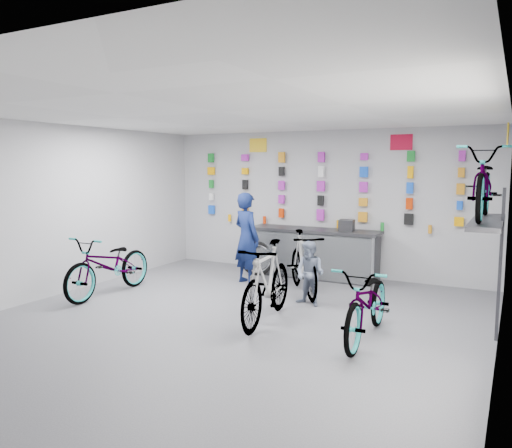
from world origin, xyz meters
The scene contains 20 objects.
floor centered at (0.00, 0.00, 0.00)m, with size 8.00×8.00×0.00m, color #4C4D51.
ceiling centered at (0.00, 0.00, 3.00)m, with size 8.00×8.00×0.00m, color white.
wall_back centered at (0.00, 4.00, 1.50)m, with size 7.00×7.00×0.00m, color #B1B1B3.
wall_left centered at (-3.50, 0.00, 1.50)m, with size 8.00×8.00×0.00m, color #B1B1B3.
wall_right centered at (3.50, 0.00, 1.50)m, with size 8.00×8.00×0.00m, color #B1B1B3.
counter centered at (0.00, 3.54, 0.49)m, with size 2.70×0.66×1.00m.
merch_wall centered at (0.04, 3.93, 1.79)m, with size 5.56×0.08×1.56m.
wall_bracket centered at (3.33, 1.20, 1.46)m, with size 0.39×1.90×2.00m.
sign_left centered at (-1.50, 3.98, 2.72)m, with size 0.42×0.02×0.30m, color yellow.
sign_right centered at (1.60, 3.98, 2.72)m, with size 0.42×0.02×0.30m, color #B70E2E.
sign_side centered at (3.48, 1.20, 2.65)m, with size 0.02×0.40×0.30m, color yellow.
bike_left centered at (-2.66, 0.55, 0.54)m, with size 0.72×2.05×1.08m, color gray.
bike_center centered at (0.47, 0.47, 0.59)m, with size 0.55×1.96×1.18m, color gray.
bike_right centered at (1.98, 0.41, 0.51)m, with size 0.68×1.94×1.02m, color gray.
bike_service centered at (0.33, 2.21, 0.56)m, with size 0.53×1.87×1.12m, color gray.
bike_wall centered at (3.25, 1.20, 2.05)m, with size 0.63×1.80×0.95m, color gray.
clerk centered at (-0.96, 2.47, 0.88)m, with size 0.64×0.42×1.77m, color #0E1A49.
customer centered at (0.70, 1.58, 0.53)m, with size 0.51×0.40×1.06m, color slate.
spare_wheel centered at (-1.10, 3.17, 0.35)m, with size 0.71×0.40×0.71m.
register centered at (0.69, 3.55, 1.11)m, with size 0.28×0.30×0.22m, color black.
Camera 1 is at (3.63, -5.88, 2.28)m, focal length 35.00 mm.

